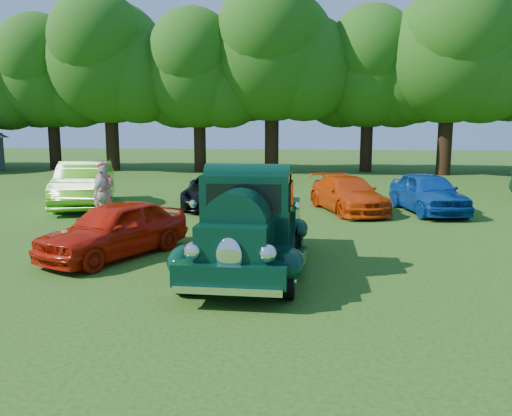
# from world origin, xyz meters

# --- Properties ---
(ground) EXTENTS (120.00, 120.00, 0.00)m
(ground) POSITION_xyz_m (0.00, 0.00, 0.00)
(ground) COLOR #1D4A11
(ground) RESTS_ON ground
(hero_pickup) EXTENTS (2.43, 5.22, 2.04)m
(hero_pickup) POSITION_xyz_m (0.90, -0.03, 0.88)
(hero_pickup) COLOR black
(hero_pickup) RESTS_ON ground
(red_convertible) EXTENTS (2.97, 4.07, 1.29)m
(red_convertible) POSITION_xyz_m (-2.33, 0.63, 0.64)
(red_convertible) COLOR #B81707
(red_convertible) RESTS_ON ground
(back_car_lime) EXTENTS (3.32, 5.42, 1.69)m
(back_car_lime) POSITION_xyz_m (-6.45, 7.56, 0.84)
(back_car_lime) COLOR #59CA1B
(back_car_lime) RESTS_ON ground
(back_car_black) EXTENTS (2.56, 4.49, 1.18)m
(back_car_black) POSITION_xyz_m (-1.69, 8.06, 0.59)
(back_car_black) COLOR black
(back_car_black) RESTS_ON ground
(back_car_orange) EXTENTS (3.08, 4.63, 1.25)m
(back_car_orange) POSITION_xyz_m (3.33, 7.68, 0.62)
(back_car_orange) COLOR #CA3607
(back_car_orange) RESTS_ON ground
(back_car_blue) EXTENTS (2.43, 4.40, 1.42)m
(back_car_blue) POSITION_xyz_m (6.10, 7.81, 0.71)
(back_car_blue) COLOR navy
(back_car_blue) RESTS_ON ground
(spectator_pink) EXTENTS (0.73, 0.51, 1.93)m
(spectator_pink) POSITION_xyz_m (-4.24, 4.33, 0.96)
(spectator_pink) COLOR #BC514D
(spectator_pink) RESTS_ON ground
(spectator_grey) EXTENTS (0.89, 0.82, 1.49)m
(spectator_grey) POSITION_xyz_m (-0.63, 3.64, 0.74)
(spectator_grey) COLOR slate
(spectator_grey) RESTS_ON ground
(spectator_white) EXTENTS (0.47, 1.09, 1.85)m
(spectator_white) POSITION_xyz_m (-4.24, 4.31, 0.93)
(spectator_white) COLOR silver
(spectator_white) RESTS_ON ground
(tree_line) EXTENTS (64.46, 9.67, 11.86)m
(tree_line) POSITION_xyz_m (0.49, 23.55, 6.87)
(tree_line) COLOR #301E10
(tree_line) RESTS_ON ground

